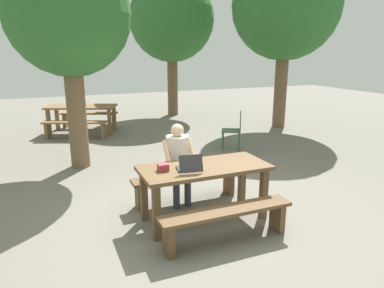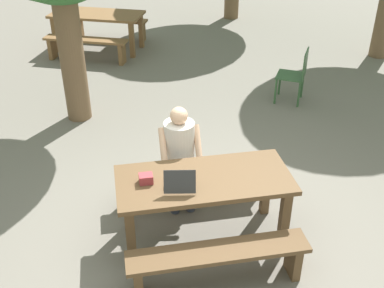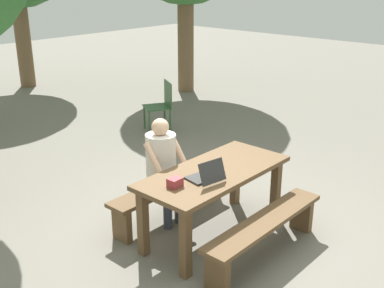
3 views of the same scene
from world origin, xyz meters
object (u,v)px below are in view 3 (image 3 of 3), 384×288
at_px(small_pouch, 175,182).
at_px(plastic_chair, 161,105).
at_px(picnic_table_front, 214,181).
at_px(laptop, 206,175).
at_px(person_seated, 163,163).

relative_size(small_pouch, plastic_chair, 0.15).
xyz_separation_m(picnic_table_front, plastic_chair, (2.15, 2.98, -0.17)).
relative_size(picnic_table_front, laptop, 4.94).
bearing_deg(person_seated, picnic_table_front, -77.34).
xyz_separation_m(small_pouch, plastic_chair, (2.72, 2.95, -0.34)).
bearing_deg(small_pouch, plastic_chair, 47.34).
bearing_deg(person_seated, small_pouch, -125.70).
distance_m(picnic_table_front, laptop, 0.33).
xyz_separation_m(laptop, small_pouch, (-0.31, 0.13, -0.01)).
relative_size(person_seated, plastic_chair, 1.39).
bearing_deg(laptop, plastic_chair, -118.50).
distance_m(small_pouch, plastic_chair, 4.03).
height_order(small_pouch, person_seated, person_seated).
height_order(picnic_table_front, small_pouch, small_pouch).
height_order(picnic_table_front, plastic_chair, plastic_chair).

